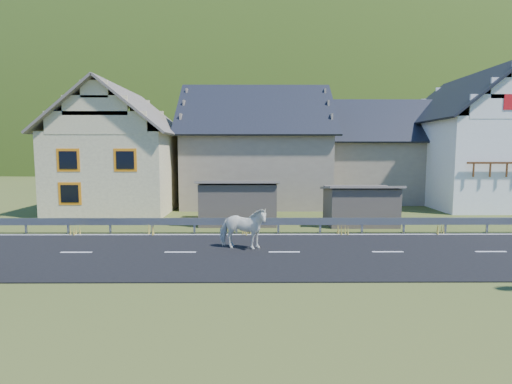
{
  "coord_description": "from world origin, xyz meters",
  "views": [
    {
      "loc": [
        -1.19,
        -15.03,
        3.94
      ],
      "look_at": [
        -1.07,
        2.36,
        2.12
      ],
      "focal_mm": 28.0,
      "sensor_mm": 36.0,
      "label": 1
    }
  ],
  "objects": [
    {
      "name": "ground",
      "position": [
        0.0,
        0.0,
        0.0
      ],
      "size": [
        160.0,
        160.0,
        0.0
      ],
      "primitive_type": "plane",
      "color": "#3A4B1C",
      "rests_on": "ground"
    },
    {
      "name": "road",
      "position": [
        0.0,
        0.0,
        0.02
      ],
      "size": [
        60.0,
        7.0,
        0.04
      ],
      "primitive_type": "cube",
      "color": "black",
      "rests_on": "ground"
    },
    {
      "name": "lane_markings",
      "position": [
        0.0,
        0.0,
        0.04
      ],
      "size": [
        60.0,
        6.6,
        0.01
      ],
      "primitive_type": "cube",
      "color": "silver",
      "rests_on": "road"
    },
    {
      "name": "guardrail",
      "position": [
        -0.0,
        3.68,
        0.56
      ],
      "size": [
        28.1,
        0.09,
        0.75
      ],
      "color": "#93969B",
      "rests_on": "ground"
    },
    {
      "name": "shed_left",
      "position": [
        -2.0,
        6.5,
        1.1
      ],
      "size": [
        4.3,
        3.3,
        2.4
      ],
      "primitive_type": "cube",
      "color": "#605649",
      "rests_on": "ground"
    },
    {
      "name": "shed_right",
      "position": [
        4.5,
        6.0,
        1.0
      ],
      "size": [
        3.8,
        2.9,
        2.2
      ],
      "primitive_type": "cube",
      "color": "#605649",
      "rests_on": "ground"
    },
    {
      "name": "house_cream",
      "position": [
        -10.0,
        12.0,
        4.36
      ],
      "size": [
        7.8,
        9.8,
        8.3
      ],
      "color": "beige",
      "rests_on": "ground"
    },
    {
      "name": "house_stone_a",
      "position": [
        -1.0,
        15.0,
        4.63
      ],
      "size": [
        10.8,
        9.8,
        8.9
      ],
      "color": "gray",
      "rests_on": "ground"
    },
    {
      "name": "house_stone_b",
      "position": [
        9.0,
        17.0,
        4.24
      ],
      "size": [
        9.8,
        8.8,
        8.1
      ],
      "color": "gray",
      "rests_on": "ground"
    },
    {
      "name": "house_white",
      "position": [
        15.0,
        14.0,
        5.06
      ],
      "size": [
        8.8,
        10.8,
        9.7
      ],
      "color": "white",
      "rests_on": "ground"
    },
    {
      "name": "mountain",
      "position": [
        5.0,
        180.0,
        -20.0
      ],
      "size": [
        440.0,
        280.0,
        260.0
      ],
      "primitive_type": "ellipsoid",
      "color": "#1F3D0F",
      "rests_on": "ground"
    },
    {
      "name": "conifer_patch",
      "position": [
        -55.0,
        110.0,
        6.0
      ],
      "size": [
        76.0,
        50.0,
        28.0
      ],
      "primitive_type": "ellipsoid",
      "color": "black",
      "rests_on": "ground"
    },
    {
      "name": "horse",
      "position": [
        -1.61,
        0.5,
        0.88
      ],
      "size": [
        1.27,
        2.12,
        1.68
      ],
      "primitive_type": "imported",
      "rotation": [
        0.0,
        0.0,
        1.38
      ],
      "color": "white",
      "rests_on": "road"
    }
  ]
}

